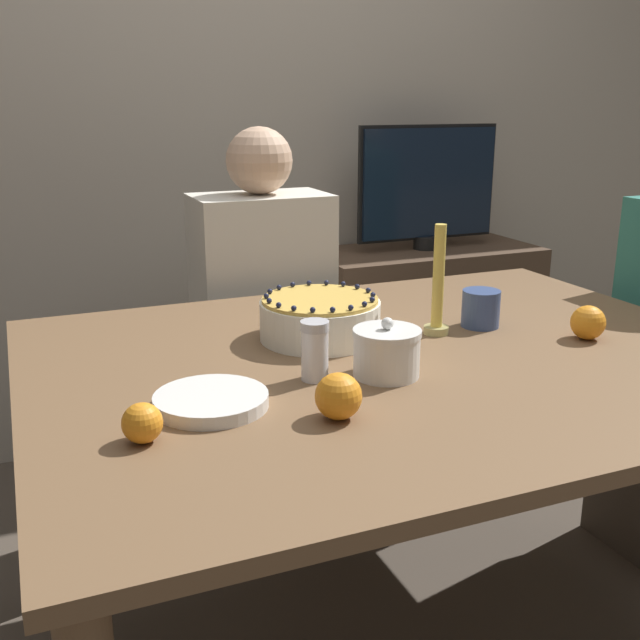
% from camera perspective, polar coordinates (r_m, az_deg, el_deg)
% --- Properties ---
extents(wall_behind, '(8.00, 0.05, 2.60)m').
position_cam_1_polar(wall_behind, '(2.81, -8.01, 17.13)').
color(wall_behind, '#ADA393').
rests_on(wall_behind, ground_plane).
extents(dining_table, '(1.53, 1.16, 0.74)m').
position_cam_1_polar(dining_table, '(1.63, 5.85, -5.68)').
color(dining_table, brown).
rests_on(dining_table, ground_plane).
extents(cake, '(0.27, 0.27, 0.11)m').
position_cam_1_polar(cake, '(1.67, 0.00, 0.13)').
color(cake, white).
rests_on(cake, dining_table).
extents(sugar_bowl, '(0.13, 0.13, 0.12)m').
position_cam_1_polar(sugar_bowl, '(1.46, 5.10, -2.46)').
color(sugar_bowl, white).
rests_on(sugar_bowl, dining_table).
extents(sugar_shaker, '(0.06, 0.06, 0.12)m').
position_cam_1_polar(sugar_shaker, '(1.43, -0.41, -2.32)').
color(sugar_shaker, white).
rests_on(sugar_shaker, dining_table).
extents(plate_stack, '(0.20, 0.20, 0.02)m').
position_cam_1_polar(plate_stack, '(1.33, -8.30, -6.11)').
color(plate_stack, white).
rests_on(plate_stack, dining_table).
extents(candle, '(0.06, 0.06, 0.25)m').
position_cam_1_polar(candle, '(1.71, 8.97, 2.20)').
color(candle, tan).
rests_on(candle, dining_table).
extents(cup, '(0.09, 0.09, 0.09)m').
position_cam_1_polar(cup, '(1.80, 12.15, 0.86)').
color(cup, '#384C7F').
rests_on(cup, dining_table).
extents(orange_fruit_0, '(0.08, 0.08, 0.08)m').
position_cam_1_polar(orange_fruit_0, '(1.26, 1.41, -5.82)').
color(orange_fruit_0, orange).
rests_on(orange_fruit_0, dining_table).
extents(orange_fruit_1, '(0.07, 0.07, 0.07)m').
position_cam_1_polar(orange_fruit_1, '(1.21, -13.39, -7.64)').
color(orange_fruit_1, orange).
rests_on(orange_fruit_1, dining_table).
extents(orange_fruit_2, '(0.08, 0.08, 0.08)m').
position_cam_1_polar(orange_fruit_2, '(1.78, 19.74, -0.18)').
color(orange_fruit_2, orange).
rests_on(orange_fruit_2, dining_table).
extents(person_man_blue_shirt, '(0.40, 0.34, 1.19)m').
position_cam_1_polar(person_man_blue_shirt, '(2.33, -4.32, -2.26)').
color(person_man_blue_shirt, '#473D33').
rests_on(person_man_blue_shirt, ground_plane).
extents(side_cabinet, '(0.88, 0.40, 0.71)m').
position_cam_1_polar(side_cabinet, '(3.02, 7.80, -1.18)').
color(side_cabinet, '#4C3828').
rests_on(side_cabinet, ground_plane).
extents(tv_monitor, '(0.58, 0.10, 0.47)m').
position_cam_1_polar(tv_monitor, '(2.90, 8.23, 10.11)').
color(tv_monitor, black).
rests_on(tv_monitor, side_cabinet).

